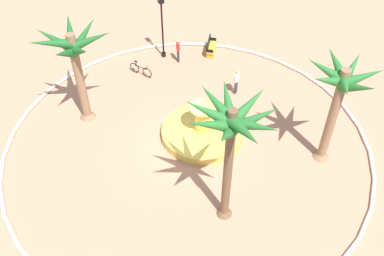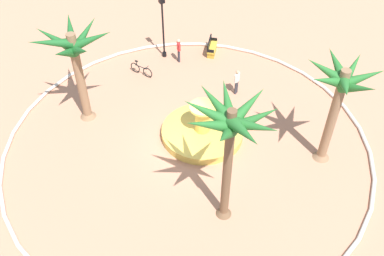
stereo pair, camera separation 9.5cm
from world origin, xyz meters
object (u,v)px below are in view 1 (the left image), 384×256
lamppost (162,22)px  bicycle_red_frame (141,70)px  palm_tree_near_fountain (74,55)px  bench_west (211,48)px  palm_tree_by_curb (231,130)px  fountain (202,131)px  person_cyclist_photo (236,80)px  person_cyclist_helmet (178,49)px  palm_tree_mid_plaza (340,91)px

lamppost → bicycle_red_frame: lamppost is taller
palm_tree_near_fountain → bench_west: 10.69m
palm_tree_by_curb → bicycle_red_frame: size_ratio=4.37×
fountain → bicycle_red_frame: size_ratio=2.92×
fountain → person_cyclist_photo: bearing=-149.1°
bicycle_red_frame → person_cyclist_helmet: 2.88m
bench_west → palm_tree_near_fountain: bearing=12.1°
bench_west → bicycle_red_frame: bearing=-0.7°
bench_west → bicycle_red_frame: 5.27m
fountain → person_cyclist_helmet: fountain is taller
person_cyclist_helmet → person_cyclist_photo: 4.94m
lamppost → person_cyclist_photo: (-2.06, 5.72, -1.71)m
bench_west → bicycle_red_frame: size_ratio=1.01×
palm_tree_by_curb → person_cyclist_helmet: size_ratio=3.95×
palm_tree_by_curb → bicycle_red_frame: palm_tree_by_curb is taller
palm_tree_by_curb → palm_tree_near_fountain: bearing=-71.3°
palm_tree_by_curb → lamppost: 13.67m
palm_tree_near_fountain → lamppost: (-6.66, -3.29, -1.65)m
palm_tree_mid_plaza → bicycle_red_frame: bearing=-65.0°
bench_west → person_cyclist_helmet: bearing=-4.6°
fountain → bench_west: 8.19m
bicycle_red_frame → palm_tree_near_fountain: bearing=25.9°
palm_tree_mid_plaza → person_cyclist_helmet: bearing=-78.0°
bicycle_red_frame → person_cyclist_photo: person_cyclist_photo is taller
palm_tree_near_fountain → person_cyclist_helmet: palm_tree_near_fountain is taller
palm_tree_by_curb → person_cyclist_helmet: palm_tree_by_curb is taller
person_cyclist_photo → person_cyclist_helmet: bearing=-72.6°
bench_west → person_cyclist_helmet: (2.45, -0.20, 0.61)m
palm_tree_near_fountain → lamppost: palm_tree_near_fountain is taller
palm_tree_mid_plaza → person_cyclist_helmet: palm_tree_mid_plaza is taller
palm_tree_by_curb → person_cyclist_helmet: bearing=-108.4°
palm_tree_by_curb → bench_west: size_ratio=4.35×
bicycle_red_frame → palm_tree_mid_plaza: bearing=115.0°
palm_tree_by_curb → person_cyclist_helmet: 13.37m
palm_tree_mid_plaza → person_cyclist_helmet: 12.16m
palm_tree_near_fountain → fountain: bearing=137.3°
fountain → palm_tree_mid_plaza: (-4.65, 4.48, 4.12)m
person_cyclist_photo → palm_tree_by_curb: bearing=53.0°
lamppost → person_cyclist_helmet: 2.07m
fountain → bench_west: fountain is taller
palm_tree_near_fountain → bicycle_red_frame: 6.30m
bicycle_red_frame → palm_tree_by_curb: bearing=84.4°
palm_tree_by_curb → person_cyclist_photo: (-5.45, -7.23, -4.51)m
palm_tree_near_fountain → bench_west: size_ratio=3.74×
palm_tree_mid_plaza → person_cyclist_photo: size_ratio=3.47×
fountain → palm_tree_by_curb: (1.76, 5.02, 5.16)m
palm_tree_near_fountain → palm_tree_by_curb: (-3.27, 9.66, 1.15)m
palm_tree_near_fountain → palm_tree_by_curb: bearing=108.7°
palm_tree_near_fountain → bicycle_red_frame: palm_tree_near_fountain is taller
fountain → palm_tree_near_fountain: (5.03, -4.64, 4.01)m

